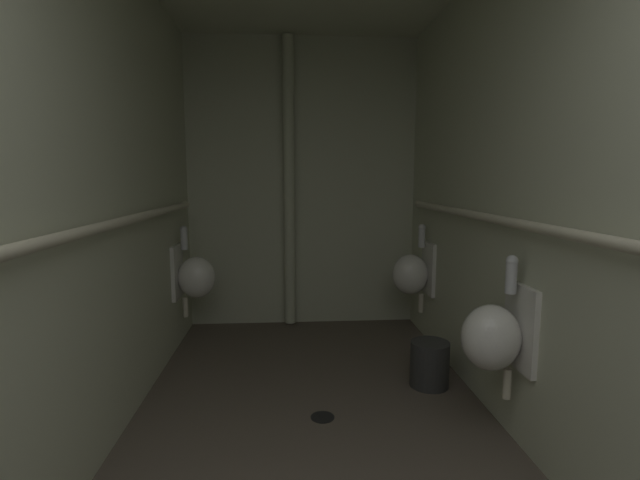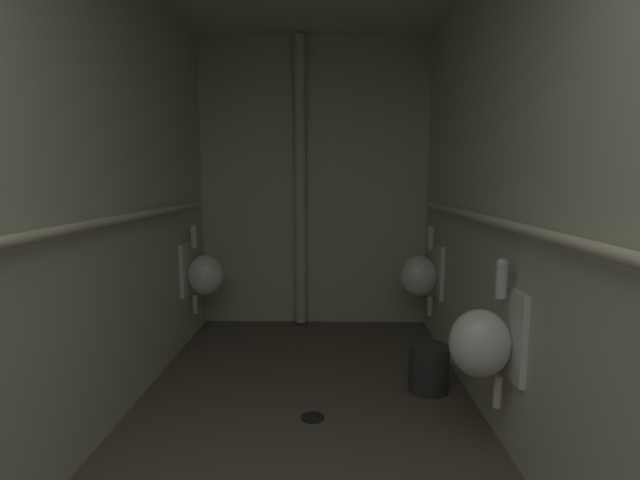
% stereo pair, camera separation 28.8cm
% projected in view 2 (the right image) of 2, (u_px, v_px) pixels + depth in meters
% --- Properties ---
extents(floor, '(2.23, 4.33, 0.08)m').
position_uv_depth(floor, '(301.00, 455.00, 2.39)').
color(floor, brown).
rests_on(floor, ground).
extents(wall_left, '(0.06, 4.33, 2.66)m').
position_uv_depth(wall_left, '(75.00, 190.00, 2.23)').
color(wall_left, beige).
rests_on(wall_left, ground).
extents(wall_right, '(0.06, 4.33, 2.66)m').
position_uv_depth(wall_right, '(527.00, 191.00, 2.18)').
color(wall_right, beige).
rests_on(wall_right, ground).
extents(wall_back, '(2.23, 0.06, 2.66)m').
position_uv_depth(wall_back, '(314.00, 184.00, 4.32)').
color(wall_back, beige).
rests_on(wall_back, ground).
extents(urinal_left_mid, '(0.32, 0.30, 0.76)m').
position_uv_depth(urinal_left_mid, '(203.00, 274.00, 3.84)').
color(urinal_left_mid, silver).
extents(urinal_right_mid, '(0.32, 0.30, 0.76)m').
position_uv_depth(urinal_right_mid, '(484.00, 341.00, 2.26)').
color(urinal_right_mid, silver).
extents(urinal_right_far, '(0.32, 0.30, 0.76)m').
position_uv_depth(urinal_right_far, '(422.00, 275.00, 3.79)').
color(urinal_right_far, silver).
extents(supply_pipe_left, '(0.06, 3.52, 0.06)m').
position_uv_depth(supply_pipe_left, '(96.00, 224.00, 2.25)').
color(supply_pipe_left, beige).
extents(supply_pipe_right, '(0.06, 3.59, 0.06)m').
position_uv_depth(supply_pipe_right, '(510.00, 226.00, 2.17)').
color(supply_pipe_right, beige).
extents(standpipe_back_wall, '(0.10, 0.10, 2.61)m').
position_uv_depth(standpipe_back_wall, '(300.00, 184.00, 4.21)').
color(standpipe_back_wall, beige).
rests_on(standpipe_back_wall, ground).
extents(floor_drain, '(0.14, 0.14, 0.01)m').
position_uv_depth(floor_drain, '(313.00, 417.00, 2.68)').
color(floor_drain, black).
rests_on(floor_drain, ground).
extents(waste_bin, '(0.26, 0.26, 0.30)m').
position_uv_depth(waste_bin, '(429.00, 368.00, 3.01)').
color(waste_bin, '#2D2D2D').
rests_on(waste_bin, ground).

